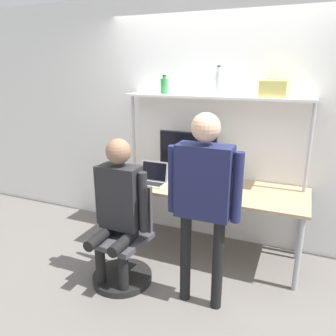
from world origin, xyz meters
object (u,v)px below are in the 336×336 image
cell_phone (175,186)px  storage_box (273,89)px  bottle_green (164,86)px  monitor (187,152)px  bottle_clear (218,83)px  office_chair (124,252)px  person_standing (204,189)px  laptop (153,177)px  person_seated (118,202)px

cell_phone → storage_box: size_ratio=0.61×
cell_phone → bottle_green: (-0.28, 0.36, 0.99)m
monitor → cell_phone: bearing=-90.6°
monitor → bottle_clear: bearing=1.3°
office_chair → storage_box: storage_box is taller
office_chair → bottle_clear: size_ratio=3.10×
office_chair → bottle_clear: 1.90m
office_chair → person_standing: 1.09m
bottle_clear → laptop: bearing=-150.1°
person_seated → bottle_clear: bearing=60.6°
person_seated → monitor: bearing=75.2°
laptop → cell_phone: 0.28m
person_standing → office_chair: bearing=176.4°
cell_phone → office_chair: (-0.27, -0.63, -0.49)m
laptop → bottle_clear: bearing=29.9°
cell_phone → bottle_clear: (0.32, 0.36, 1.03)m
monitor → bottle_clear: (0.31, 0.01, 0.74)m
cell_phone → storage_box: bearing=22.9°
monitor → bottle_green: bearing=178.5°
person_standing → storage_box: storage_box is taller
monitor → person_seated: 1.10m
cell_phone → bottle_green: size_ratio=0.76×
office_chair → person_standing: (0.77, -0.05, 0.77)m
person_standing → bottle_clear: bottle_clear is taller
monitor → office_chair: monitor is taller
monitor → person_standing: person_standing is taller
monitor → laptop: 0.49m
monitor → bottle_green: size_ratio=3.36×
monitor → cell_phone: (-0.00, -0.35, -0.29)m
bottle_green → monitor: bearing=-1.5°
office_chair → person_standing: bearing=-3.6°
bottle_clear → person_seated: bearing=-119.4°
bottle_green → cell_phone: bearing=-52.5°
bottle_green → bottle_clear: 0.59m
monitor → storage_box: (0.85, 0.01, 0.70)m
office_chair → person_seated: (-0.00, -0.05, 0.53)m
person_standing → bottle_green: (-0.78, 1.04, 0.71)m
laptop → person_standing: (0.78, -0.71, 0.22)m
bottle_clear → person_standing: bearing=-79.7°
cell_phone → monitor: bearing=89.4°
laptop → storage_box: bearing=16.6°
person_standing → cell_phone: bearing=126.6°
laptop → cell_phone: bearing=-5.3°
office_chair → bottle_green: bottle_green is taller
office_chair → storage_box: bearing=41.5°
laptop → cell_phone: size_ratio=2.09×
laptop → person_standing: bearing=-42.3°
cell_phone → bottle_clear: bearing=48.8°
storage_box → cell_phone: bearing=-157.1°
office_chair → bottle_clear: bottle_clear is taller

